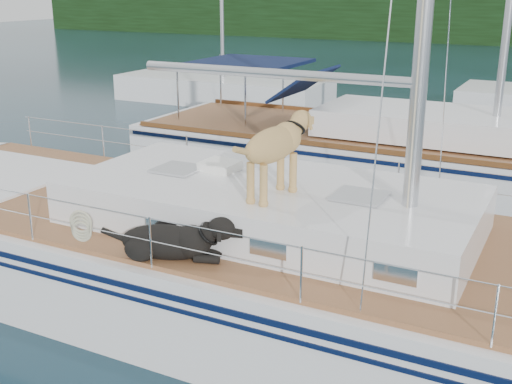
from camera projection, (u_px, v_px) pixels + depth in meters
The scene contains 4 objects.
ground at pixel (218, 298), 9.08m from camera, with size 120.00×120.00×0.00m, color black.
main_sailboat at pixel (223, 256), 8.82m from camera, with size 12.00×3.80×14.01m.
neighbor_sailboat at pixel (382, 156), 14.21m from camera, with size 11.00×3.50×13.30m.
bg_boat_west at pixel (223, 90), 24.27m from camera, with size 8.00×3.00×11.65m.
Camera 1 is at (4.22, -7.02, 4.22)m, focal length 45.00 mm.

